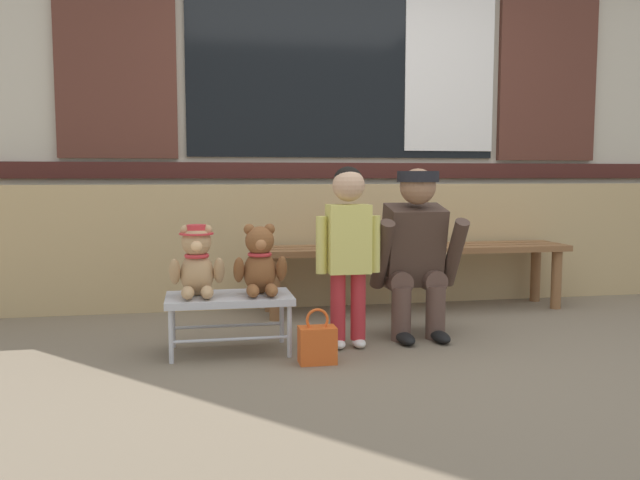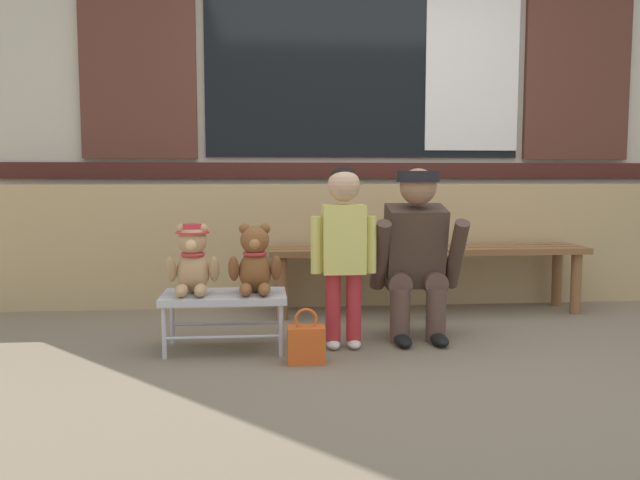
{
  "view_description": "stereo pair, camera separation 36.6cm",
  "coord_description": "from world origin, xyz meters",
  "px_view_note": "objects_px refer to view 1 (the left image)",
  "views": [
    {
      "loc": [
        -1.15,
        -3.12,
        0.91
      ],
      "look_at": [
        -0.46,
        0.46,
        0.55
      ],
      "focal_mm": 36.69,
      "sensor_mm": 36.0,
      "label": 1
    },
    {
      "loc": [
        -0.78,
        -3.17,
        0.91
      ],
      "look_at": [
        -0.46,
        0.46,
        0.55
      ],
      "focal_mm": 36.69,
      "sensor_mm": 36.0,
      "label": 2
    }
  ],
  "objects_px": {
    "adult_crouching": "(416,252)",
    "small_display_bench": "(229,301)",
    "teddy_bear_with_hat": "(197,262)",
    "handbag_on_ground": "(317,344)",
    "wooden_bench_long": "(415,256)",
    "teddy_bear_plain": "(260,263)",
    "child_standing": "(348,236)"
  },
  "relations": [
    {
      "from": "wooden_bench_long",
      "to": "teddy_bear_plain",
      "type": "relative_size",
      "value": 5.78
    },
    {
      "from": "small_display_bench",
      "to": "teddy_bear_with_hat",
      "type": "bearing_deg",
      "value": 179.23
    },
    {
      "from": "adult_crouching",
      "to": "teddy_bear_with_hat",
      "type": "bearing_deg",
      "value": -172.97
    },
    {
      "from": "teddy_bear_with_hat",
      "to": "handbag_on_ground",
      "type": "height_order",
      "value": "teddy_bear_with_hat"
    },
    {
      "from": "teddy_bear_plain",
      "to": "adult_crouching",
      "type": "distance_m",
      "value": 0.91
    },
    {
      "from": "teddy_bear_plain",
      "to": "handbag_on_ground",
      "type": "bearing_deg",
      "value": -48.79
    },
    {
      "from": "child_standing",
      "to": "handbag_on_ground",
      "type": "bearing_deg",
      "value": -128.97
    },
    {
      "from": "handbag_on_ground",
      "to": "wooden_bench_long",
      "type": "bearing_deg",
      "value": 51.96
    },
    {
      "from": "teddy_bear_with_hat",
      "to": "handbag_on_ground",
      "type": "distance_m",
      "value": 0.74
    },
    {
      "from": "adult_crouching",
      "to": "small_display_bench",
      "type": "bearing_deg",
      "value": -171.8
    },
    {
      "from": "teddy_bear_with_hat",
      "to": "teddy_bear_plain",
      "type": "distance_m",
      "value": 0.32
    },
    {
      "from": "child_standing",
      "to": "adult_crouching",
      "type": "distance_m",
      "value": 0.48
    },
    {
      "from": "teddy_bear_with_hat",
      "to": "adult_crouching",
      "type": "distance_m",
      "value": 1.22
    },
    {
      "from": "teddy_bear_with_hat",
      "to": "child_standing",
      "type": "bearing_deg",
      "value": -1.23
    },
    {
      "from": "wooden_bench_long",
      "to": "small_display_bench",
      "type": "xyz_separation_m",
      "value": [
        -1.29,
        -0.85,
        -0.11
      ]
    },
    {
      "from": "small_display_bench",
      "to": "teddy_bear_plain",
      "type": "distance_m",
      "value": 0.25
    },
    {
      "from": "child_standing",
      "to": "handbag_on_ground",
      "type": "xyz_separation_m",
      "value": [
        -0.22,
        -0.27,
        -0.5
      ]
    },
    {
      "from": "wooden_bench_long",
      "to": "child_standing",
      "type": "bearing_deg",
      "value": -127.74
    },
    {
      "from": "adult_crouching",
      "to": "handbag_on_ground",
      "type": "distance_m",
      "value": 0.87
    },
    {
      "from": "teddy_bear_plain",
      "to": "wooden_bench_long",
      "type": "bearing_deg",
      "value": 36.81
    },
    {
      "from": "teddy_bear_plain",
      "to": "child_standing",
      "type": "relative_size",
      "value": 0.38
    },
    {
      "from": "small_display_bench",
      "to": "wooden_bench_long",
      "type": "bearing_deg",
      "value": 33.29
    },
    {
      "from": "teddy_bear_with_hat",
      "to": "teddy_bear_plain",
      "type": "relative_size",
      "value": 1.0
    },
    {
      "from": "small_display_bench",
      "to": "adult_crouching",
      "type": "distance_m",
      "value": 1.09
    },
    {
      "from": "wooden_bench_long",
      "to": "small_display_bench",
      "type": "distance_m",
      "value": 1.55
    },
    {
      "from": "child_standing",
      "to": "adult_crouching",
      "type": "relative_size",
      "value": 1.01
    },
    {
      "from": "child_standing",
      "to": "wooden_bench_long",
      "type": "bearing_deg",
      "value": 52.26
    },
    {
      "from": "teddy_bear_with_hat",
      "to": "child_standing",
      "type": "distance_m",
      "value": 0.79
    },
    {
      "from": "small_display_bench",
      "to": "child_standing",
      "type": "relative_size",
      "value": 0.67
    },
    {
      "from": "wooden_bench_long",
      "to": "teddy_bear_with_hat",
      "type": "relative_size",
      "value": 5.78
    },
    {
      "from": "small_display_bench",
      "to": "handbag_on_ground",
      "type": "xyz_separation_m",
      "value": [
        0.41,
        -0.28,
        -0.17
      ]
    },
    {
      "from": "small_display_bench",
      "to": "child_standing",
      "type": "xyz_separation_m",
      "value": [
        0.62,
        -0.01,
        0.33
      ]
    }
  ]
}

